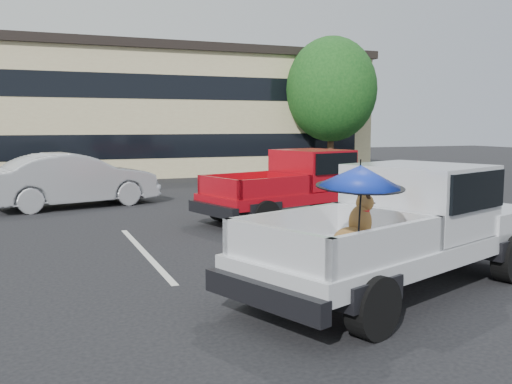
{
  "coord_description": "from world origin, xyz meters",
  "views": [
    {
      "loc": [
        -5.05,
        -8.94,
        2.48
      ],
      "look_at": [
        -1.31,
        0.34,
        1.3
      ],
      "focal_mm": 40.0,
      "sensor_mm": 36.0,
      "label": 1
    }
  ],
  "objects_px": {
    "tree_back": "(222,92)",
    "silver_pickup": "(410,220)",
    "red_pickup": "(308,181)",
    "tree_right": "(331,89)",
    "silver_sedan": "(74,180)"
  },
  "relations": [
    {
      "from": "tree_back",
      "to": "silver_pickup",
      "type": "height_order",
      "value": "tree_back"
    },
    {
      "from": "silver_pickup",
      "to": "red_pickup",
      "type": "bearing_deg",
      "value": 55.92
    },
    {
      "from": "silver_pickup",
      "to": "tree_right",
      "type": "bearing_deg",
      "value": 43.72
    },
    {
      "from": "red_pickup",
      "to": "tree_back",
      "type": "bearing_deg",
      "value": 62.58
    },
    {
      "from": "red_pickup",
      "to": "tree_right",
      "type": "bearing_deg",
      "value": 42.59
    },
    {
      "from": "silver_pickup",
      "to": "red_pickup",
      "type": "height_order",
      "value": "silver_pickup"
    },
    {
      "from": "silver_pickup",
      "to": "red_pickup",
      "type": "xyz_separation_m",
      "value": [
        1.59,
        6.51,
        -0.06
      ]
    },
    {
      "from": "tree_right",
      "to": "tree_back",
      "type": "height_order",
      "value": "tree_back"
    },
    {
      "from": "red_pickup",
      "to": "silver_sedan",
      "type": "bearing_deg",
      "value": 126.08
    },
    {
      "from": "tree_right",
      "to": "silver_sedan",
      "type": "bearing_deg",
      "value": -151.51
    },
    {
      "from": "tree_back",
      "to": "silver_sedan",
      "type": "bearing_deg",
      "value": -123.16
    },
    {
      "from": "tree_right",
      "to": "silver_pickup",
      "type": "height_order",
      "value": "tree_right"
    },
    {
      "from": "tree_right",
      "to": "tree_back",
      "type": "relative_size",
      "value": 0.95
    },
    {
      "from": "red_pickup",
      "to": "silver_sedan",
      "type": "relative_size",
      "value": 1.17
    },
    {
      "from": "tree_back",
      "to": "silver_sedan",
      "type": "xyz_separation_m",
      "value": [
        -9.75,
        -14.92,
        -3.59
      ]
    }
  ]
}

